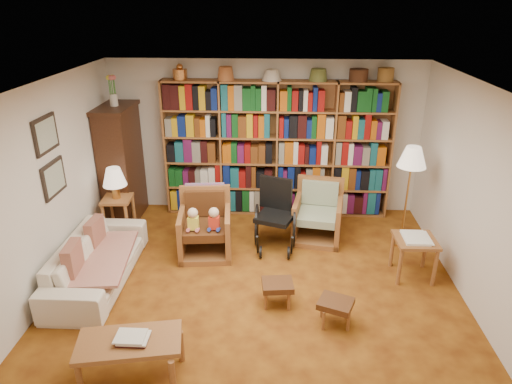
# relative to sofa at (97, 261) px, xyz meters

# --- Properties ---
(floor) EXTENTS (5.00, 5.00, 0.00)m
(floor) POSITION_rel_sofa_xyz_m (2.05, -0.18, -0.28)
(floor) COLOR #9B5D17
(floor) RESTS_ON ground
(ceiling) EXTENTS (5.00, 5.00, 0.00)m
(ceiling) POSITION_rel_sofa_xyz_m (2.05, -0.18, 2.22)
(ceiling) COLOR white
(ceiling) RESTS_ON wall_back
(wall_back) EXTENTS (5.00, 0.00, 5.00)m
(wall_back) POSITION_rel_sofa_xyz_m (2.05, 2.32, 0.97)
(wall_back) COLOR silver
(wall_back) RESTS_ON floor
(wall_front) EXTENTS (5.00, 0.00, 5.00)m
(wall_front) POSITION_rel_sofa_xyz_m (2.05, -2.68, 0.97)
(wall_front) COLOR silver
(wall_front) RESTS_ON floor
(wall_left) EXTENTS (0.00, 5.00, 5.00)m
(wall_left) POSITION_rel_sofa_xyz_m (-0.45, -0.18, 0.97)
(wall_left) COLOR silver
(wall_left) RESTS_ON floor
(wall_right) EXTENTS (0.00, 5.00, 5.00)m
(wall_right) POSITION_rel_sofa_xyz_m (4.55, -0.18, 0.97)
(wall_right) COLOR silver
(wall_right) RESTS_ON floor
(bookshelf) EXTENTS (3.60, 0.30, 2.42)m
(bookshelf) POSITION_rel_sofa_xyz_m (2.25, 2.15, 0.89)
(bookshelf) COLOR #955B2E
(bookshelf) RESTS_ON floor
(curio_cabinet) EXTENTS (0.50, 0.95, 2.40)m
(curio_cabinet) POSITION_rel_sofa_xyz_m (-0.20, 1.82, 0.67)
(curio_cabinet) COLOR #3D2010
(curio_cabinet) RESTS_ON floor
(framed_pictures) EXTENTS (0.03, 0.52, 0.97)m
(framed_pictures) POSITION_rel_sofa_xyz_m (-0.43, 0.12, 1.34)
(framed_pictures) COLOR black
(framed_pictures) RESTS_ON wall_left
(sofa) EXTENTS (1.95, 0.78, 0.57)m
(sofa) POSITION_rel_sofa_xyz_m (0.00, 0.00, 0.00)
(sofa) COLOR beige
(sofa) RESTS_ON floor
(sofa_throw) EXTENTS (0.86, 1.41, 0.04)m
(sofa_throw) POSITION_rel_sofa_xyz_m (0.05, 0.00, 0.02)
(sofa_throw) COLOR beige
(sofa_throw) RESTS_ON sofa
(cushion_left) EXTENTS (0.14, 0.38, 0.37)m
(cushion_left) POSITION_rel_sofa_xyz_m (-0.13, 0.35, 0.17)
(cushion_left) COLOR maroon
(cushion_left) RESTS_ON sofa
(cushion_right) EXTENTS (0.16, 0.41, 0.40)m
(cushion_right) POSITION_rel_sofa_xyz_m (-0.13, -0.35, 0.17)
(cushion_right) COLOR maroon
(cushion_right) RESTS_ON sofa
(side_table_lamp) EXTENTS (0.45, 0.45, 0.63)m
(side_table_lamp) POSITION_rel_sofa_xyz_m (-0.10, 1.18, 0.18)
(side_table_lamp) COLOR #955B2E
(side_table_lamp) RESTS_ON floor
(table_lamp) EXTENTS (0.35, 0.35, 0.47)m
(table_lamp) POSITION_rel_sofa_xyz_m (-0.10, 1.18, 0.67)
(table_lamp) COLOR #BB863C
(table_lamp) RESTS_ON side_table_lamp
(armchair_leather) EXTENTS (0.80, 0.84, 0.92)m
(armchair_leather) POSITION_rel_sofa_xyz_m (1.27, 0.84, 0.09)
(armchair_leather) COLOR #955B2E
(armchair_leather) RESTS_ON floor
(armchair_sage) EXTENTS (0.82, 0.84, 0.87)m
(armchair_sage) POSITION_rel_sofa_xyz_m (2.87, 1.35, 0.05)
(armchair_sage) COLOR #955B2E
(armchair_sage) RESTS_ON floor
(wheelchair) EXTENTS (0.62, 0.80, 1.00)m
(wheelchair) POSITION_rel_sofa_xyz_m (2.25, 1.05, 0.17)
(wheelchair) COLOR black
(wheelchair) RESTS_ON floor
(floor_lamp) EXTENTS (0.40, 0.40, 1.50)m
(floor_lamp) POSITION_rel_sofa_xyz_m (4.11, 1.16, 1.01)
(floor_lamp) COLOR #BB863C
(floor_lamp) RESTS_ON floor
(side_table_papers) EXTENTS (0.52, 0.52, 0.57)m
(side_table_papers) POSITION_rel_sofa_xyz_m (4.04, 0.31, 0.17)
(side_table_papers) COLOR #955B2E
(side_table_papers) RESTS_ON floor
(footstool_a) EXTENTS (0.39, 0.34, 0.31)m
(footstool_a) POSITION_rel_sofa_xyz_m (2.30, -0.39, -0.04)
(footstool_a) COLOR #512D15
(footstool_a) RESTS_ON floor
(footstool_b) EXTENTS (0.45, 0.42, 0.31)m
(footstool_b) POSITION_rel_sofa_xyz_m (2.94, -0.71, -0.03)
(footstool_b) COLOR #512D15
(footstool_b) RESTS_ON floor
(coffee_table) EXTENTS (1.04, 0.65, 0.46)m
(coffee_table) POSITION_rel_sofa_xyz_m (0.91, -1.55, 0.07)
(coffee_table) COLOR #955B2E
(coffee_table) RESTS_ON floor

